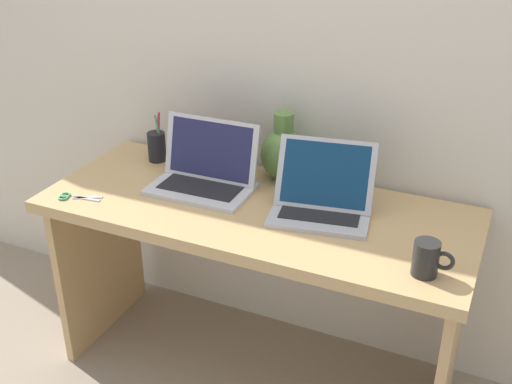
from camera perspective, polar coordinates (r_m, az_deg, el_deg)
The scene contains 9 objects.
ground_plane at distance 2.49m, azimuth 0.00°, elevation -15.82°, with size 6.00×6.00×0.00m, color gray.
back_wall at distance 2.19m, azimuth 3.70°, elevation 14.00°, with size 4.40×0.04×2.40m, color beige.
desk at distance 2.15m, azimuth 0.00°, elevation -4.83°, with size 1.43×0.58×0.71m.
laptop_left at distance 2.18m, azimuth -4.58°, elevation 1.98°, with size 0.35×0.23×0.23m.
laptop_right at distance 2.02m, azimuth 6.05°, elevation -0.30°, with size 0.35×0.29×0.22m.
green_vase at distance 2.22m, azimuth 2.48°, elevation 3.64°, with size 0.16×0.16×0.25m.
coffee_mug at distance 1.76m, azimuth 15.21°, elevation -5.83°, with size 0.11×0.07×0.10m.
pen_cup at distance 2.41m, azimuth -8.96°, elevation 4.14°, with size 0.07×0.07×0.19m.
scissors at distance 2.21m, azimuth -16.27°, elevation -0.44°, with size 0.15×0.08×0.01m.
Camera 1 is at (0.75, -1.66, 1.69)m, focal length 44.22 mm.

